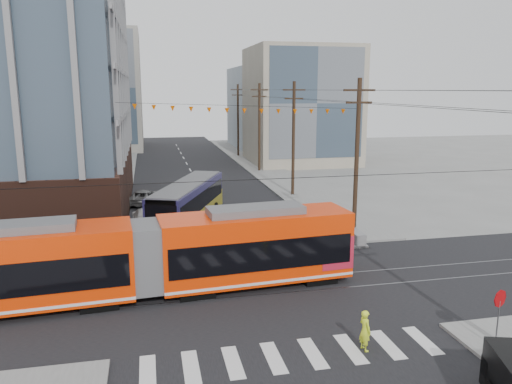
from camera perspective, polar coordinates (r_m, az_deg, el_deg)
ground at (r=23.20m, az=2.11°, el=-14.58°), size 160.00×160.00×0.00m
bg_bldg_nw_near at (r=73.11m, az=-21.88°, el=9.85°), size 18.00×16.00×18.00m
bg_bldg_ne_near at (r=71.41m, az=5.10°, el=9.80°), size 14.00×14.00×16.00m
bg_bldg_nw_far at (r=92.57m, az=-18.05°, el=10.94°), size 16.00×18.00×20.00m
bg_bldg_ne_far at (r=91.22m, az=2.52°, el=9.60°), size 16.00×16.00×14.00m
utility_pole_far at (r=77.52m, az=-2.07°, el=8.14°), size 0.30×0.30×11.00m
streetcar at (r=25.56m, az=-12.41°, el=-7.34°), size 21.52×4.68×4.11m
city_bus at (r=38.79m, az=-7.76°, el=-1.23°), size 6.80×11.89×3.34m
parked_car_silver at (r=34.86m, az=-12.90°, el=-4.44°), size 3.13×4.94×1.54m
parked_car_white at (r=39.33m, az=-12.51°, el=-2.74°), size 2.17×4.71×1.33m
parked_car_grey at (r=46.49m, az=-12.73°, el=-0.53°), size 3.09×5.15×1.34m
pedestrian at (r=21.03m, az=12.35°, el=-15.19°), size 0.52×0.69×1.70m
stop_sign at (r=22.48m, az=25.89°, el=-13.30°), size 0.94×0.94×2.43m
jersey_barrier at (r=35.49m, az=10.69°, el=-4.59°), size 1.26×4.52×0.89m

